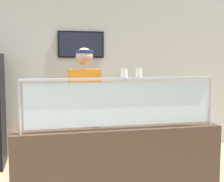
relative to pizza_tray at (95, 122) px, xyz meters
The scene contains 10 objects.
shop_rear_unit 2.21m from the pizza_tray, 84.88° to the left, with size 6.45×0.13×2.70m.
serving_counter 0.53m from the pizza_tray, 19.39° to the right, with size 2.05×0.65×0.95m, color #4C3828.
sneeze_guard 0.49m from the pizza_tray, 59.87° to the right, with size 1.87×0.06×0.49m.
pizza_tray is the anchor object (origin of this frame).
pizza_server 0.03m from the pizza_tray, 107.88° to the right, with size 0.07×0.28×0.01m, color #ADAFB7.
parmesan_shaker 0.65m from the pizza_tray, 56.97° to the right, with size 0.07×0.07×0.09m.
pepper_flake_shaker 0.72m from the pizza_tray, 42.79° to the right, with size 0.06×0.06×0.09m.
worker_figure 0.63m from the pizza_tray, 91.82° to the left, with size 0.41×0.50×1.76m.
prep_shelf 2.51m from the pizza_tray, 43.09° to the left, with size 0.70×0.55×0.89m, color #B7BABF.
pizza_box_stack 2.46m from the pizza_tray, 43.07° to the left, with size 0.46×0.44×0.14m.
Camera 1 is at (0.30, -2.72, 1.60)m, focal length 49.41 mm.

